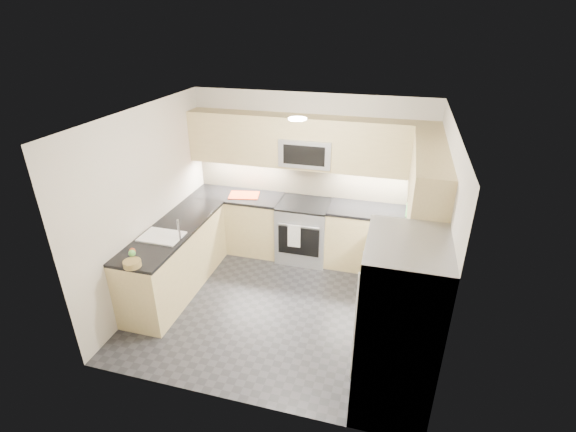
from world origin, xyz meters
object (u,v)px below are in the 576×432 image
object	(u,v)px
microwave	(307,151)
refrigerator	(397,327)
gas_range	(304,231)
fruit_basket	(132,264)
utensil_bowl	(418,210)
cutting_board	(244,195)

from	to	relation	value
microwave	refrigerator	bearing A→B (deg)	-60.38
microwave	refrigerator	size ratio (longest dim) A/B	0.42
gas_range	fruit_basket	size ratio (longest dim) A/B	4.62
microwave	fruit_basket	world-z (taller)	microwave
gas_range	fruit_basket	world-z (taller)	fruit_basket
microwave	utensil_bowl	xyz separation A→B (m)	(1.63, -0.17, -0.67)
cutting_board	gas_range	bearing A→B (deg)	-0.69
cutting_board	fruit_basket	bearing A→B (deg)	-102.44
cutting_board	fruit_basket	xyz separation A→B (m)	(-0.49, -2.23, 0.03)
microwave	refrigerator	xyz separation A→B (m)	(1.45, -2.55, -0.80)
utensil_bowl	cutting_board	xyz separation A→B (m)	(-2.60, 0.05, -0.08)
gas_range	microwave	distance (m)	1.25
microwave	fruit_basket	xyz separation A→B (m)	(-1.46, -2.34, -0.72)
microwave	refrigerator	world-z (taller)	microwave
gas_range	microwave	bearing A→B (deg)	90.00
microwave	utensil_bowl	size ratio (longest dim) A/B	2.42
refrigerator	fruit_basket	xyz separation A→B (m)	(-2.91, 0.21, 0.08)
gas_range	fruit_basket	xyz separation A→B (m)	(-1.46, -2.22, 0.52)
gas_range	refrigerator	distance (m)	2.86
fruit_basket	microwave	bearing A→B (deg)	58.10
utensil_bowl	fruit_basket	bearing A→B (deg)	-144.83
microwave	fruit_basket	bearing A→B (deg)	-121.90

